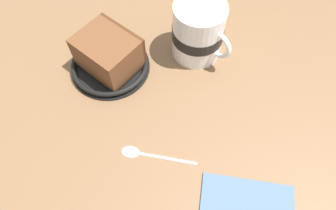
{
  "coord_description": "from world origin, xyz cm",
  "views": [
    {
      "loc": [
        24.38,
        2.75,
        45.79
      ],
      "look_at": [
        0.03,
        4.71,
        3.0
      ],
      "focal_mm": 32.31,
      "sensor_mm": 36.0,
      "label": 1
    }
  ],
  "objects_px": {
    "cake_slice": "(108,53)",
    "tea_mug": "(198,31)",
    "teaspoon": "(142,153)",
    "small_plate": "(110,65)"
  },
  "relations": [
    {
      "from": "cake_slice",
      "to": "tea_mug",
      "type": "distance_m",
      "value": 0.16
    },
    {
      "from": "tea_mug",
      "to": "teaspoon",
      "type": "bearing_deg",
      "value": -28.76
    },
    {
      "from": "small_plate",
      "to": "teaspoon",
      "type": "height_order",
      "value": "small_plate"
    },
    {
      "from": "teaspoon",
      "to": "tea_mug",
      "type": "bearing_deg",
      "value": 151.24
    },
    {
      "from": "cake_slice",
      "to": "teaspoon",
      "type": "distance_m",
      "value": 0.19
    },
    {
      "from": "small_plate",
      "to": "cake_slice",
      "type": "xyz_separation_m",
      "value": [
        -0.0,
        0.0,
        0.03
      ]
    },
    {
      "from": "cake_slice",
      "to": "teaspoon",
      "type": "relative_size",
      "value": 1.08
    },
    {
      "from": "small_plate",
      "to": "tea_mug",
      "type": "height_order",
      "value": "tea_mug"
    },
    {
      "from": "cake_slice",
      "to": "teaspoon",
      "type": "height_order",
      "value": "cake_slice"
    },
    {
      "from": "small_plate",
      "to": "teaspoon",
      "type": "xyz_separation_m",
      "value": [
        0.18,
        0.05,
        -0.01
      ]
    }
  ]
}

